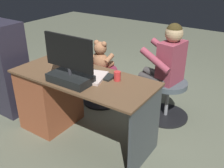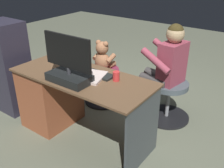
{
  "view_description": "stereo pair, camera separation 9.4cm",
  "coord_description": "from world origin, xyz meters",
  "px_view_note": "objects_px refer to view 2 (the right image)",
  "views": [
    {
      "loc": [
        -1.53,
        2.19,
        1.77
      ],
      "look_at": [
        -0.14,
        0.13,
        0.55
      ],
      "focal_mm": 41.48,
      "sensor_mm": 36.0,
      "label": 1
    },
    {
      "loc": [
        -1.61,
        2.13,
        1.77
      ],
      "look_at": [
        -0.14,
        0.13,
        0.55
      ],
      "focal_mm": 41.48,
      "sensor_mm": 36.0,
      "label": 2
    }
  ],
  "objects_px": {
    "person": "(165,64)",
    "office_chair_teddy": "(103,82)",
    "desk": "(57,95)",
    "computer_mouse": "(73,65)",
    "keyboard": "(95,73)",
    "cup": "(116,76)",
    "tv_remote": "(57,72)",
    "monitor": "(68,68)",
    "teddy_bear": "(103,57)",
    "visitor_chair": "(168,98)"
  },
  "relations": [
    {
      "from": "computer_mouse",
      "to": "person",
      "type": "height_order",
      "value": "person"
    },
    {
      "from": "computer_mouse",
      "to": "tv_remote",
      "type": "relative_size",
      "value": 0.64
    },
    {
      "from": "cup",
      "to": "visitor_chair",
      "type": "xyz_separation_m",
      "value": [
        -0.23,
        -0.75,
        -0.49
      ]
    },
    {
      "from": "keyboard",
      "to": "tv_remote",
      "type": "relative_size",
      "value": 2.8
    },
    {
      "from": "office_chair_teddy",
      "to": "teddy_bear",
      "type": "bearing_deg",
      "value": -90.0
    },
    {
      "from": "monitor",
      "to": "computer_mouse",
      "type": "distance_m",
      "value": 0.38
    },
    {
      "from": "computer_mouse",
      "to": "visitor_chair",
      "type": "height_order",
      "value": "computer_mouse"
    },
    {
      "from": "office_chair_teddy",
      "to": "person",
      "type": "xyz_separation_m",
      "value": [
        -0.8,
        -0.13,
        0.4
      ]
    },
    {
      "from": "desk",
      "to": "teddy_bear",
      "type": "bearing_deg",
      "value": -97.04
    },
    {
      "from": "desk",
      "to": "cup",
      "type": "relative_size",
      "value": 16.39
    },
    {
      "from": "cup",
      "to": "person",
      "type": "height_order",
      "value": "person"
    },
    {
      "from": "keyboard",
      "to": "computer_mouse",
      "type": "height_order",
      "value": "computer_mouse"
    },
    {
      "from": "monitor",
      "to": "teddy_bear",
      "type": "height_order",
      "value": "monitor"
    },
    {
      "from": "tv_remote",
      "to": "person",
      "type": "distance_m",
      "value": 1.19
    },
    {
      "from": "keyboard",
      "to": "person",
      "type": "distance_m",
      "value": 0.85
    },
    {
      "from": "tv_remote",
      "to": "monitor",
      "type": "bearing_deg",
      "value": -167.99
    },
    {
      "from": "desk",
      "to": "tv_remote",
      "type": "xyz_separation_m",
      "value": [
        -0.15,
        0.09,
        0.35
      ]
    },
    {
      "from": "monitor",
      "to": "tv_remote",
      "type": "distance_m",
      "value": 0.28
    },
    {
      "from": "computer_mouse",
      "to": "teddy_bear",
      "type": "height_order",
      "value": "teddy_bear"
    },
    {
      "from": "keyboard",
      "to": "cup",
      "type": "distance_m",
      "value": 0.26
    },
    {
      "from": "desk",
      "to": "keyboard",
      "type": "height_order",
      "value": "keyboard"
    },
    {
      "from": "computer_mouse",
      "to": "visitor_chair",
      "type": "distance_m",
      "value": 1.18
    },
    {
      "from": "keyboard",
      "to": "office_chair_teddy",
      "type": "bearing_deg",
      "value": -57.91
    },
    {
      "from": "monitor",
      "to": "office_chair_teddy",
      "type": "xyz_separation_m",
      "value": [
        0.3,
        -0.88,
        -0.57
      ]
    },
    {
      "from": "keyboard",
      "to": "teddy_bear",
      "type": "relative_size",
      "value": 1.12
    },
    {
      "from": "computer_mouse",
      "to": "visitor_chair",
      "type": "relative_size",
      "value": 0.18
    },
    {
      "from": "desk",
      "to": "cup",
      "type": "height_order",
      "value": "cup"
    },
    {
      "from": "desk",
      "to": "office_chair_teddy",
      "type": "xyz_separation_m",
      "value": [
        -0.09,
        -0.72,
        -0.09
      ]
    },
    {
      "from": "monitor",
      "to": "tv_remote",
      "type": "relative_size",
      "value": 3.57
    },
    {
      "from": "teddy_bear",
      "to": "visitor_chair",
      "type": "distance_m",
      "value": 0.96
    },
    {
      "from": "desk",
      "to": "keyboard",
      "type": "relative_size",
      "value": 3.51
    },
    {
      "from": "computer_mouse",
      "to": "cup",
      "type": "relative_size",
      "value": 1.07
    },
    {
      "from": "desk",
      "to": "computer_mouse",
      "type": "xyz_separation_m",
      "value": [
        -0.17,
        -0.12,
        0.36
      ]
    },
    {
      "from": "person",
      "to": "teddy_bear",
      "type": "bearing_deg",
      "value": 8.35
    },
    {
      "from": "tv_remote",
      "to": "teddy_bear",
      "type": "height_order",
      "value": "teddy_bear"
    },
    {
      "from": "teddy_bear",
      "to": "desk",
      "type": "bearing_deg",
      "value": 82.96
    },
    {
      "from": "keyboard",
      "to": "tv_remote",
      "type": "bearing_deg",
      "value": 31.24
    },
    {
      "from": "tv_remote",
      "to": "computer_mouse",
      "type": "bearing_deg",
      "value": -65.63
    },
    {
      "from": "tv_remote",
      "to": "office_chair_teddy",
      "type": "relative_size",
      "value": 0.31
    },
    {
      "from": "computer_mouse",
      "to": "office_chair_teddy",
      "type": "height_order",
      "value": "computer_mouse"
    },
    {
      "from": "cup",
      "to": "monitor",
      "type": "bearing_deg",
      "value": 38.89
    },
    {
      "from": "cup",
      "to": "visitor_chair",
      "type": "bearing_deg",
      "value": -107.1
    },
    {
      "from": "visitor_chair",
      "to": "person",
      "type": "xyz_separation_m",
      "value": [
        0.08,
        0.01,
        0.42
      ]
    },
    {
      "from": "office_chair_teddy",
      "to": "person",
      "type": "relative_size",
      "value": 0.43
    },
    {
      "from": "person",
      "to": "office_chair_teddy",
      "type": "bearing_deg",
      "value": 9.31
    },
    {
      "from": "office_chair_teddy",
      "to": "visitor_chair",
      "type": "height_order",
      "value": "same"
    },
    {
      "from": "monitor",
      "to": "computer_mouse",
      "type": "height_order",
      "value": "monitor"
    },
    {
      "from": "desk",
      "to": "person",
      "type": "relative_size",
      "value": 1.28
    },
    {
      "from": "desk",
      "to": "teddy_bear",
      "type": "xyz_separation_m",
      "value": [
        -0.09,
        -0.73,
        0.26
      ]
    },
    {
      "from": "desk",
      "to": "monitor",
      "type": "bearing_deg",
      "value": 157.42
    }
  ]
}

